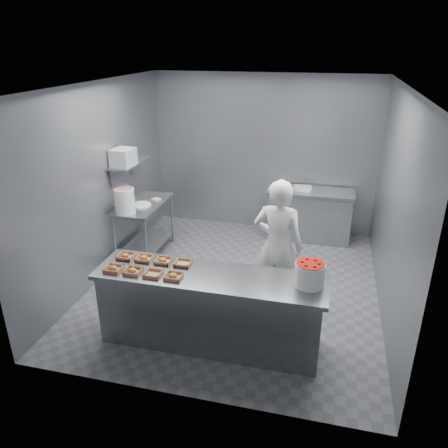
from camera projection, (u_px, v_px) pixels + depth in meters
The scene contains 24 objects.
floor at pixel (235, 284), 6.39m from camera, with size 4.50×4.50×0.00m, color #4C4C51.
ceiling at pixel (238, 85), 5.30m from camera, with size 4.50×4.50×0.00m, color white.
wall_back at pixel (263, 154), 7.85m from camera, with size 4.00×0.04×2.80m, color slate.
wall_left at pixel (101, 183), 6.29m from camera, with size 0.04×4.50×2.80m, color slate.
wall_right at pixel (394, 206), 5.40m from camera, with size 0.04×4.50×2.80m, color slate.
service_counter at pixel (210, 309), 5.01m from camera, with size 2.60×0.70×0.90m.
prep_table at pixel (144, 221), 7.06m from camera, with size 0.60×1.20×0.90m.
back_counter at pixel (309, 214), 7.71m from camera, with size 1.50×0.60×0.90m.
wall_shelf at pixel (130, 163), 6.73m from camera, with size 0.35×0.90×0.03m, color slate.
tray_0 at pixel (113, 268), 4.92m from camera, with size 0.19×0.18×0.06m.
tray_1 at pixel (133, 271), 4.87m from camera, with size 0.19×0.18×0.06m.
tray_2 at pixel (153, 274), 4.82m from camera, with size 0.19×0.18×0.04m.
tray_3 at pixel (173, 276), 4.76m from camera, with size 0.19×0.18×0.06m.
tray_4 at pixel (126, 256), 5.21m from camera, with size 0.19×0.18×0.06m.
tray_5 at pixel (144, 258), 5.16m from camera, with size 0.19×0.18×0.06m.
tray_6 at pixel (163, 260), 5.10m from camera, with size 0.19×0.18×0.06m.
tray_7 at pixel (183, 263), 5.05m from camera, with size 0.19×0.18×0.04m.
worker at pixel (278, 246), 5.54m from camera, with size 0.65×0.42×1.77m, color white.
strawberry_tub at pixel (310, 273), 4.58m from camera, with size 0.32×0.32×0.26m.
glaze_bucket at pixel (125, 200), 6.49m from camera, with size 0.31×0.30×0.46m.
bucket_lid at pixel (141, 205), 6.85m from camera, with size 0.32×0.32×0.02m, color white.
rag at pixel (156, 199), 7.09m from camera, with size 0.13×0.11×0.02m, color #CCB28C.
appliance at pixel (123, 157), 6.49m from camera, with size 0.29×0.34×0.25m, color gray.
paper_stack at pixel (303, 188), 7.56m from camera, with size 0.30×0.22×0.06m, color silver.
Camera 1 is at (1.17, -5.42, 3.31)m, focal length 35.00 mm.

